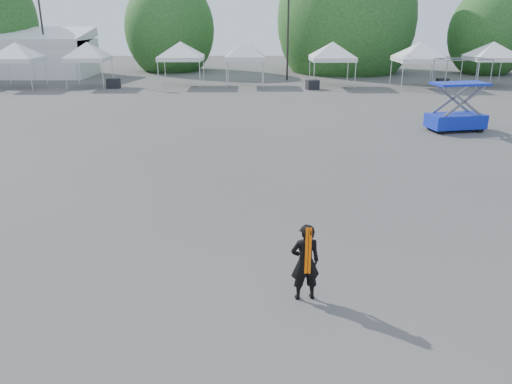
{
  "coord_description": "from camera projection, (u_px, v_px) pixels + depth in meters",
  "views": [
    {
      "loc": [
        0.04,
        -11.18,
        5.12
      ],
      "look_at": [
        0.12,
        -0.36,
        1.3
      ],
      "focal_mm": 35.0,
      "sensor_mm": 36.0,
      "label": 1
    }
  ],
  "objects": [
    {
      "name": "tent_b",
      "position": [
        15.0,
        46.0,
        36.85
      ],
      "size": [
        4.36,
        4.36,
        3.88
      ],
      "color": "silver",
      "rests_on": "ground"
    },
    {
      "name": "crate_east",
      "position": [
        442.0,
        83.0,
        38.38
      ],
      "size": [
        0.83,
        0.66,
        0.63
      ],
      "primitive_type": "cube",
      "rotation": [
        0.0,
        0.0,
        0.03
      ],
      "color": "black",
      "rests_on": "ground"
    },
    {
      "name": "light_pole_east",
      "position": [
        288.0,
        11.0,
        40.61
      ],
      "size": [
        0.6,
        0.25,
        9.8
      ],
      "color": "black",
      "rests_on": "ground"
    },
    {
      "name": "man",
      "position": [
        305.0,
        262.0,
        9.34
      ],
      "size": [
        0.61,
        0.45,
        1.54
      ],
      "rotation": [
        0.0,
        0.0,
        3.3
      ],
      "color": "black",
      "rests_on": "ground"
    },
    {
      "name": "light_pole_west",
      "position": [
        40.0,
        8.0,
        42.27
      ],
      "size": [
        0.6,
        0.25,
        10.3
      ],
      "color": "black",
      "rests_on": "ground"
    },
    {
      "name": "tent_c",
      "position": [
        87.0,
        46.0,
        37.33
      ],
      "size": [
        4.16,
        4.16,
        3.88
      ],
      "color": "silver",
      "rests_on": "ground"
    },
    {
      "name": "tent_f",
      "position": [
        333.0,
        45.0,
        37.57
      ],
      "size": [
        4.6,
        4.6,
        3.88
      ],
      "color": "silver",
      "rests_on": "ground"
    },
    {
      "name": "tent_e",
      "position": [
        245.0,
        45.0,
        38.19
      ],
      "size": [
        4.21,
        4.21,
        3.88
      ],
      "color": "silver",
      "rests_on": "ground"
    },
    {
      "name": "tree_mid_e",
      "position": [
        346.0,
        20.0,
        47.48
      ],
      "size": [
        5.12,
        5.12,
        7.79
      ],
      "color": "#382314",
      "rests_on": "ground"
    },
    {
      "name": "marquee",
      "position": [
        5.0,
        54.0,
        44.45
      ],
      "size": [
        15.0,
        6.25,
        4.23
      ],
      "color": "silver",
      "rests_on": "ground"
    },
    {
      "name": "tree_mid_w",
      "position": [
        170.0,
        29.0,
        48.61
      ],
      "size": [
        4.16,
        4.16,
        6.33
      ],
      "color": "#382314",
      "rests_on": "ground"
    },
    {
      "name": "ground",
      "position": [
        251.0,
        237.0,
        12.24
      ],
      "size": [
        120.0,
        120.0,
        0.0
      ],
      "primitive_type": "plane",
      "color": "#474442",
      "rests_on": "ground"
    },
    {
      "name": "tent_g",
      "position": [
        420.0,
        46.0,
        36.79
      ],
      "size": [
        4.73,
        4.73,
        3.88
      ],
      "color": "silver",
      "rests_on": "ground"
    },
    {
      "name": "tent_h",
      "position": [
        493.0,
        45.0,
        37.81
      ],
      "size": [
        4.68,
        4.68,
        3.88
      ],
      "color": "silver",
      "rests_on": "ground"
    },
    {
      "name": "tree_far_e",
      "position": [
        489.0,
        34.0,
        46.09
      ],
      "size": [
        3.84,
        3.84,
        5.84
      ],
      "color": "#382314",
      "rests_on": "ground"
    },
    {
      "name": "tent_d",
      "position": [
        180.0,
        45.0,
        38.06
      ],
      "size": [
        4.68,
        4.68,
        3.88
      ],
      "color": "silver",
      "rests_on": "ground"
    },
    {
      "name": "scissor_lift",
      "position": [
        459.0,
        95.0,
        23.06
      ],
      "size": [
        2.78,
        1.76,
        3.33
      ],
      "rotation": [
        0.0,
        0.0,
        0.2
      ],
      "color": "#0E1AB6",
      "rests_on": "ground"
    },
    {
      "name": "crate_mid",
      "position": [
        312.0,
        85.0,
        36.92
      ],
      "size": [
        1.03,
        0.88,
        0.69
      ],
      "primitive_type": "cube",
      "rotation": [
        0.0,
        0.0,
        0.25
      ],
      "color": "black",
      "rests_on": "ground"
    },
    {
      "name": "crate_west",
      "position": [
        114.0,
        83.0,
        37.55
      ],
      "size": [
        0.92,
        0.72,
        0.71
      ],
      "primitive_type": "cube",
      "rotation": [
        0.0,
        0.0,
        -0.02
      ],
      "color": "black",
      "rests_on": "ground"
    }
  ]
}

